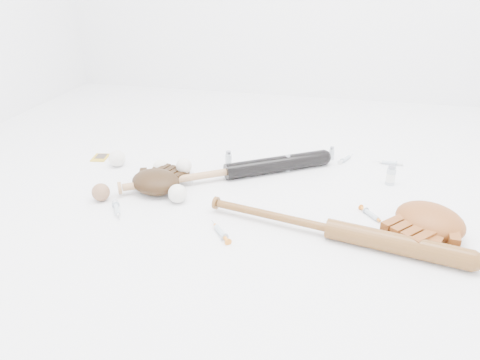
% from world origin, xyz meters
% --- Properties ---
extents(bat_dark, '(0.83, 0.58, 0.07)m').
position_xyz_m(bat_dark, '(-0.06, 0.13, 0.03)').
color(bat_dark, black).
rests_on(bat_dark, ground).
extents(bat_wood, '(0.90, 0.25, 0.07)m').
position_xyz_m(bat_wood, '(0.38, -0.23, 0.03)').
color(bat_wood, brown).
rests_on(bat_wood, ground).
extents(glove_dark, '(0.30, 0.30, 0.09)m').
position_xyz_m(glove_dark, '(-0.31, -0.04, 0.04)').
color(glove_dark, black).
rests_on(glove_dark, ground).
extents(glove_tan, '(0.40, 0.40, 0.10)m').
position_xyz_m(glove_tan, '(0.70, -0.13, 0.05)').
color(glove_tan, brown).
rests_on(glove_tan, ground).
extents(trading_card, '(0.08, 0.10, 0.01)m').
position_xyz_m(trading_card, '(-0.70, 0.22, 0.00)').
color(trading_card, gold).
rests_on(trading_card, ground).
extents(pedestal, '(0.08, 0.08, 0.04)m').
position_xyz_m(pedestal, '(-0.23, 0.07, 0.02)').
color(pedestal, white).
rests_on(pedestal, ground).
extents(baseball_on_pedestal, '(0.06, 0.06, 0.06)m').
position_xyz_m(baseball_on_pedestal, '(-0.23, 0.07, 0.07)').
color(baseball_on_pedestal, white).
rests_on(baseball_on_pedestal, pedestal).
extents(baseball_left, '(0.07, 0.07, 0.07)m').
position_xyz_m(baseball_left, '(-0.35, 0.10, 0.03)').
color(baseball_left, white).
rests_on(baseball_left, ground).
extents(baseball_upper, '(0.07, 0.07, 0.07)m').
position_xyz_m(baseball_upper, '(-0.58, 0.15, 0.04)').
color(baseball_upper, white).
rests_on(baseball_upper, ground).
extents(baseball_mid, '(0.07, 0.07, 0.07)m').
position_xyz_m(baseball_mid, '(-0.20, -0.11, 0.04)').
color(baseball_mid, white).
rests_on(baseball_mid, ground).
extents(baseball_aged, '(0.07, 0.07, 0.07)m').
position_xyz_m(baseball_aged, '(-0.49, -0.16, 0.03)').
color(baseball_aged, '#8D6244').
rests_on(baseball_aged, ground).
extents(syringe_0, '(0.11, 0.15, 0.02)m').
position_xyz_m(syringe_0, '(-0.39, -0.23, 0.01)').
color(syringe_0, '#ADBCC6').
rests_on(syringe_0, ground).
extents(syringe_1, '(0.12, 0.15, 0.02)m').
position_xyz_m(syringe_1, '(0.02, -0.29, 0.01)').
color(syringe_1, '#ADBCC6').
rests_on(syringe_1, ground).
extents(syringe_2, '(0.08, 0.14, 0.02)m').
position_xyz_m(syringe_2, '(0.41, 0.45, 0.01)').
color(syringe_2, '#ADBCC6').
rests_on(syringe_2, ground).
extents(syringe_3, '(0.11, 0.14, 0.02)m').
position_xyz_m(syringe_3, '(0.52, -0.06, 0.01)').
color(syringe_3, '#ADBCC6').
rests_on(syringe_3, ground).
extents(syringe_4, '(0.14, 0.03, 0.02)m').
position_xyz_m(syringe_4, '(0.60, 0.45, 0.01)').
color(syringe_4, '#ADBCC6').
rests_on(syringe_4, ground).
extents(vial_0, '(0.02, 0.02, 0.06)m').
position_xyz_m(vial_0, '(0.35, 0.45, 0.03)').
color(vial_0, silver).
rests_on(vial_0, ground).
extents(vial_1, '(0.03, 0.03, 0.07)m').
position_xyz_m(vial_1, '(0.17, 0.28, 0.04)').
color(vial_1, silver).
rests_on(vial_1, ground).
extents(vial_2, '(0.03, 0.03, 0.07)m').
position_xyz_m(vial_2, '(-0.09, 0.26, 0.04)').
color(vial_2, silver).
rests_on(vial_2, ground).
extents(vial_3, '(0.04, 0.04, 0.09)m').
position_xyz_m(vial_3, '(0.59, 0.24, 0.04)').
color(vial_3, silver).
rests_on(vial_3, ground).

